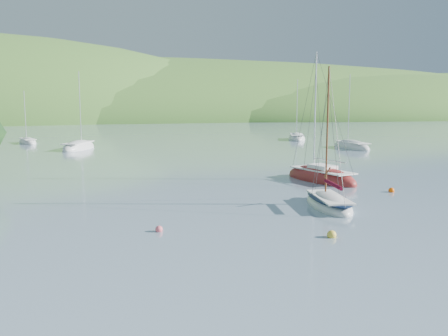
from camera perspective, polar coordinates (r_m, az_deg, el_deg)
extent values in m
plane|color=gray|center=(24.50, 6.25, -8.42)|extent=(700.00, 700.00, 0.00)
ellipsoid|color=#376928|center=(192.34, -11.55, 5.73)|extent=(440.00, 110.00, 44.00)
ellipsoid|color=#376928|center=(206.95, 14.46, 5.79)|extent=(240.00, 100.00, 34.00)
ellipsoid|color=white|center=(32.75, 11.89, -4.17)|extent=(3.10, 6.47, 1.52)
cube|color=white|center=(32.53, 11.98, -3.27)|extent=(2.34, 5.04, 0.10)
cylinder|color=brown|center=(32.82, 11.72, 4.08)|extent=(0.12, 0.12, 8.29)
ellipsoid|color=black|center=(32.66, 11.91, -3.40)|extent=(3.05, 6.40, 0.26)
cylinder|color=#60081D|center=(31.78, 12.38, -1.87)|extent=(0.64, 2.99, 0.24)
ellipsoid|color=maroon|center=(42.91, 11.01, -1.22)|extent=(4.89, 8.34, 2.18)
cube|color=white|center=(42.68, 11.18, -0.24)|extent=(3.72, 6.48, 0.10)
cylinder|color=silver|center=(43.10, 10.37, 6.40)|extent=(0.12, 0.12, 9.87)
cube|color=white|center=(42.64, 11.19, 0.08)|extent=(2.06, 2.55, 0.42)
cylinder|color=silver|center=(41.98, 11.93, 0.86)|extent=(1.19, 3.65, 0.09)
ellipsoid|color=white|center=(71.04, -16.28, 2.19)|extent=(5.65, 8.52, 2.20)
cube|color=white|center=(70.82, -16.36, 2.80)|extent=(4.32, 6.61, 0.10)
cylinder|color=silver|center=(71.61, -16.14, 6.70)|extent=(0.12, 0.12, 9.66)
ellipsoid|color=white|center=(85.09, 8.31, 3.32)|extent=(5.04, 8.15, 2.09)
cube|color=white|center=(84.88, 8.33, 3.81)|extent=(3.84, 6.33, 0.10)
cylinder|color=silver|center=(85.75, 8.35, 6.91)|extent=(0.12, 0.12, 9.23)
ellipsoid|color=white|center=(82.94, -21.52, 2.71)|extent=(4.11, 6.55, 1.69)
cube|color=white|center=(82.78, -21.53, 3.12)|extent=(3.14, 5.08, 0.10)
cylinder|color=silver|center=(83.43, -21.78, 5.67)|extent=(0.12, 0.12, 7.41)
ellipsoid|color=white|center=(71.54, 14.35, 2.30)|extent=(3.31, 7.97, 2.13)
cube|color=white|center=(71.34, 14.43, 2.88)|extent=(2.49, 6.21, 0.10)
cylinder|color=silver|center=(72.02, 14.09, 6.63)|extent=(0.12, 0.12, 9.35)
sphere|color=yellow|center=(25.71, 12.20, -7.49)|extent=(0.47, 0.47, 0.47)
sphere|color=#F65E6C|center=(26.41, -7.44, -6.96)|extent=(0.39, 0.39, 0.39)
sphere|color=#FF5502|center=(39.05, 18.58, -2.45)|extent=(0.43, 0.43, 0.43)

